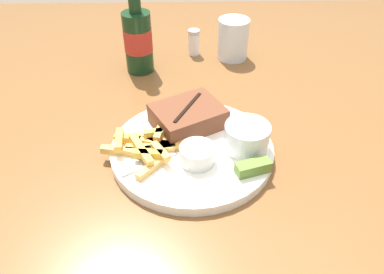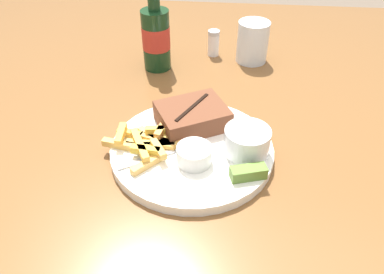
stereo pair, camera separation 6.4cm
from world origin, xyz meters
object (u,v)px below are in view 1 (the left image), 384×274
coleslaw_cup (247,135)px  drinking_glass (233,39)px  dipping_sauce_cup (197,154)px  fork_utensil (154,161)px  dinner_plate (192,150)px  steak_portion (188,116)px  pickle_spear (253,167)px  salt_shaker (194,42)px  beer_bottle (138,38)px

coleslaw_cup → drinking_glass: (0.02, 0.37, 0.01)m
dipping_sauce_cup → fork_utensil: size_ratio=0.48×
dinner_plate → steak_portion: steak_portion is taller
dinner_plate → coleslaw_cup: (0.09, -0.01, 0.03)m
coleslaw_cup → fork_utensil: size_ratio=0.64×
pickle_spear → drinking_glass: size_ratio=0.62×
dinner_plate → dipping_sauce_cup: (0.01, -0.04, 0.03)m
fork_utensil → drinking_glass: 0.44m
dipping_sauce_cup → pickle_spear: dipping_sauce_cup is taller
steak_portion → pickle_spear: size_ratio=2.49×
coleslaw_cup → drinking_glass: bearing=87.1°
dipping_sauce_cup → fork_utensil: (-0.07, 0.00, -0.02)m
coleslaw_cup → salt_shaker: bearing=101.1°
dipping_sauce_cup → dinner_plate: bearing=100.7°
beer_bottle → dinner_plate: bearing=-69.7°
steak_portion → beer_bottle: (-0.11, 0.25, 0.04)m
coleslaw_cup → pickle_spear: 0.06m
coleslaw_cup → salt_shaker: salt_shaker is taller
coleslaw_cup → drinking_glass: drinking_glass is taller
dipping_sauce_cup → salt_shaker: (0.01, 0.43, -0.00)m
dinner_plate → beer_bottle: bearing=110.3°
dipping_sauce_cup → beer_bottle: beer_bottle is taller
coleslaw_cup → dipping_sauce_cup: coleslaw_cup is taller
beer_bottle → coleslaw_cup: bearing=-56.6°
fork_utensil → salt_shaker: bearing=48.3°
salt_shaker → coleslaw_cup: bearing=-78.9°
dinner_plate → coleslaw_cup: size_ratio=3.67×
dinner_plate → coleslaw_cup: coleslaw_cup is taller
steak_portion → drinking_glass: drinking_glass is taller
pickle_spear → fork_utensil: size_ratio=0.51×
fork_utensil → beer_bottle: beer_bottle is taller
drinking_glass → beer_bottle: bearing=-165.6°
coleslaw_cup → pickle_spear: (0.00, -0.06, -0.02)m
dipping_sauce_cup → pickle_spear: (0.09, -0.03, -0.01)m
pickle_spear → salt_shaker: salt_shaker is taller
steak_portion → coleslaw_cup: coleslaw_cup is taller
steak_portion → dinner_plate: bearing=-84.7°
fork_utensil → drinking_glass: size_ratio=1.22×
dinner_plate → steak_portion: 0.07m
steak_portion → pickle_spear: bearing=-52.0°
salt_shaker → pickle_spear: bearing=-80.1°
pickle_spear → drinking_glass: (0.02, 0.43, 0.02)m
steak_portion → pickle_spear: (0.10, -0.13, -0.01)m
coleslaw_cup → fork_utensil: (-0.16, -0.03, -0.02)m
dinner_plate → dipping_sauce_cup: 0.05m
dinner_plate → salt_shaker: bearing=87.6°
fork_utensil → dinner_plate: bearing=0.0°
steak_portion → salt_shaker: bearing=86.2°
dinner_plate → fork_utensil: (-0.06, -0.04, 0.01)m
drinking_glass → coleslaw_cup: bearing=-92.9°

